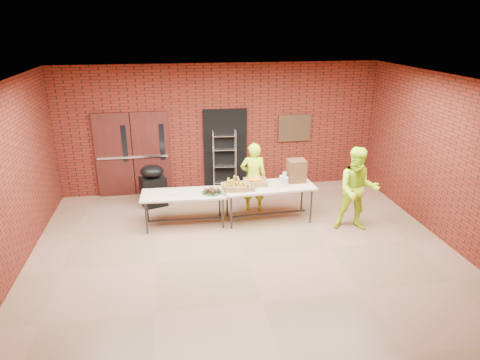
% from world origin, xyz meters
% --- Properties ---
extents(room, '(8.08, 7.08, 3.28)m').
position_xyz_m(room, '(0.00, 0.00, 1.60)').
color(room, '#896B4A').
rests_on(room, ground).
extents(double_doors, '(1.78, 0.12, 2.10)m').
position_xyz_m(double_doors, '(-2.20, 3.44, 1.05)').
color(double_doors, '#481714').
rests_on(double_doors, room).
extents(dark_doorway, '(1.10, 0.06, 2.10)m').
position_xyz_m(dark_doorway, '(0.10, 3.46, 1.05)').
color(dark_doorway, black).
rests_on(dark_doorway, room).
extents(bronze_plaque, '(0.85, 0.04, 0.70)m').
position_xyz_m(bronze_plaque, '(1.90, 3.45, 1.55)').
color(bronze_plaque, '#3D2D18').
rests_on(bronze_plaque, room).
extents(wire_rack, '(0.60, 0.26, 1.59)m').
position_xyz_m(wire_rack, '(0.06, 3.32, 0.80)').
color(wire_rack, silver).
rests_on(wire_rack, room).
extents(table_left, '(1.81, 0.82, 0.73)m').
position_xyz_m(table_left, '(-1.06, 1.48, 0.67)').
color(table_left, '#B8A68D').
rests_on(table_left, room).
extents(table_right, '(1.99, 0.92, 0.80)m').
position_xyz_m(table_right, '(0.77, 1.44, 0.74)').
color(table_right, '#B8A68D').
rests_on(table_right, room).
extents(basket_bananas, '(0.48, 0.37, 0.15)m').
position_xyz_m(basket_bananas, '(0.01, 1.34, 0.87)').
color(basket_bananas, '#A68043').
rests_on(basket_bananas, table_right).
extents(basket_oranges, '(0.48, 0.38, 0.15)m').
position_xyz_m(basket_oranges, '(0.49, 1.54, 0.87)').
color(basket_oranges, '#A68043').
rests_on(basket_oranges, table_right).
extents(basket_apples, '(0.43, 0.33, 0.13)m').
position_xyz_m(basket_apples, '(0.20, 1.30, 0.86)').
color(basket_apples, '#A68043').
rests_on(basket_apples, table_right).
extents(muffin_tray, '(0.43, 0.43, 0.11)m').
position_xyz_m(muffin_tray, '(-0.47, 1.41, 0.78)').
color(muffin_tray, '#165420').
rests_on(muffin_tray, table_left).
extents(napkin_box, '(0.18, 0.12, 0.06)m').
position_xyz_m(napkin_box, '(-1.31, 1.42, 0.76)').
color(napkin_box, silver).
rests_on(napkin_box, table_left).
extents(coffee_dispenser, '(0.38, 0.34, 0.50)m').
position_xyz_m(coffee_dispenser, '(1.42, 1.60, 1.05)').
color(coffee_dispenser, brown).
rests_on(coffee_dispenser, table_right).
extents(cup_stack_front, '(0.09, 0.09, 0.27)m').
position_xyz_m(cup_stack_front, '(1.01, 1.29, 0.94)').
color(cup_stack_front, silver).
rests_on(cup_stack_front, table_right).
extents(cup_stack_mid, '(0.08, 0.08, 0.23)m').
position_xyz_m(cup_stack_mid, '(1.11, 1.28, 0.92)').
color(cup_stack_mid, silver).
rests_on(cup_stack_mid, table_right).
extents(cup_stack_back, '(0.09, 0.09, 0.26)m').
position_xyz_m(cup_stack_back, '(1.13, 1.52, 0.93)').
color(cup_stack_back, silver).
rests_on(cup_stack_back, table_right).
extents(covered_grill, '(0.67, 0.61, 1.01)m').
position_xyz_m(covered_grill, '(-1.73, 2.66, 0.50)').
color(covered_grill, black).
rests_on(covered_grill, room).
extents(volunteer_woman, '(0.64, 0.47, 1.61)m').
position_xyz_m(volunteer_woman, '(0.54, 2.00, 0.81)').
color(volunteer_woman, '#C3F71B').
rests_on(volunteer_woman, room).
extents(volunteer_man, '(1.01, 0.88, 1.78)m').
position_xyz_m(volunteer_man, '(2.46, 0.70, 0.89)').
color(volunteer_man, '#C3F71B').
rests_on(volunteer_man, room).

